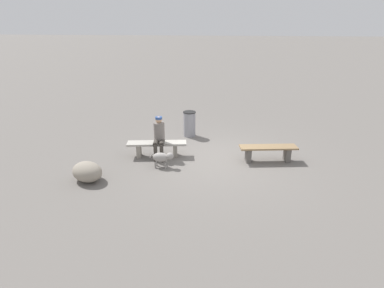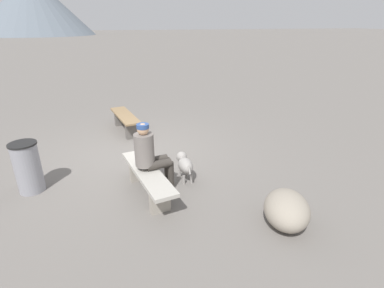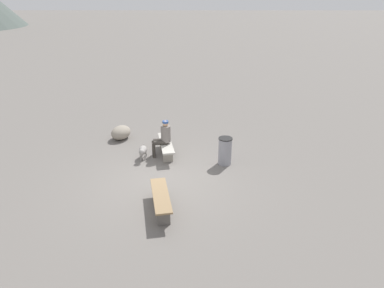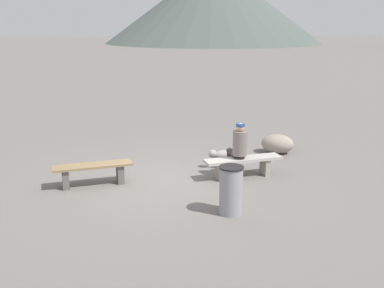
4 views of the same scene
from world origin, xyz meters
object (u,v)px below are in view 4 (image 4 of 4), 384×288
at_px(boulder, 277,144).
at_px(seated_person, 238,146).
at_px(bench_right, 243,163).
at_px(trash_bin, 231,190).
at_px(dog, 221,155).
at_px(bench_left, 93,171).

bearing_deg(boulder, seated_person, -130.20).
xyz_separation_m(bench_right, trash_bin, (-0.70, -1.99, 0.13)).
xyz_separation_m(bench_right, dog, (-0.36, 0.75, -0.02)).
height_order(bench_right, trash_bin, trash_bin).
relative_size(seated_person, trash_bin, 1.40).
distance_m(bench_right, dog, 0.84).
xyz_separation_m(bench_left, bench_right, (3.38, 0.13, 0.01)).
bearing_deg(seated_person, boulder, 40.59).
height_order(bench_right, seated_person, seated_person).
xyz_separation_m(dog, boulder, (1.76, 1.09, -0.05)).
bearing_deg(bench_left, dog, 5.52).
relative_size(bench_left, dog, 2.46).
relative_size(bench_left, boulder, 2.00).
distance_m(trash_bin, boulder, 4.38).
bearing_deg(bench_right, dog, 104.77).
xyz_separation_m(seated_person, boulder, (1.50, 1.77, -0.48)).
height_order(bench_left, trash_bin, trash_bin).
bearing_deg(bench_right, seated_person, 133.06).
bearing_deg(bench_right, bench_left, 171.38).
distance_m(seated_person, trash_bin, 2.17).
height_order(dog, trash_bin, trash_bin).
height_order(dog, boulder, boulder).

